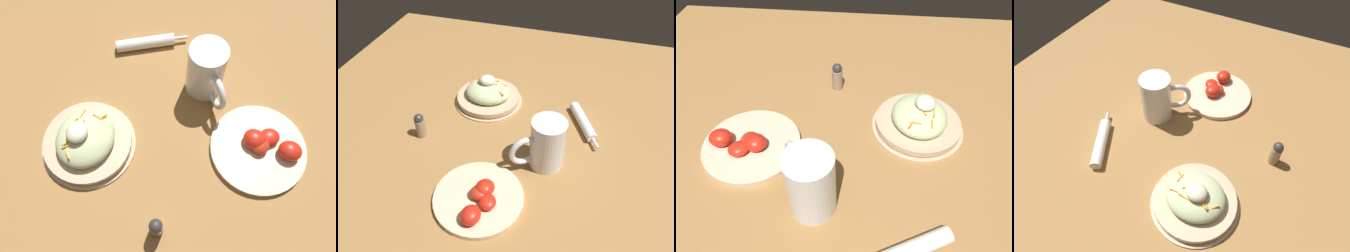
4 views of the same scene
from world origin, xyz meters
TOP-DOWN VIEW (x-y plane):
  - ground_plane at (0.00, 0.00)m, footprint 1.43×1.43m
  - salad_plate at (0.11, -0.16)m, footprint 0.22×0.22m
  - beer_mug at (-0.12, 0.06)m, footprint 0.13×0.11m
  - napkin_roll at (-0.20, -0.12)m, footprint 0.11×0.18m
  - tomato_plate at (0.01, 0.22)m, footprint 0.22×0.22m
  - salt_shaker at (0.25, 0.05)m, footprint 0.03×0.03m

SIDE VIEW (x-z plane):
  - ground_plane at x=0.00m, z-range 0.00..0.00m
  - tomato_plate at x=0.01m, z-range -0.01..0.04m
  - napkin_roll at x=-0.20m, z-range 0.00..0.03m
  - salad_plate at x=0.11m, z-range -0.02..0.07m
  - salt_shaker at x=0.25m, z-range 0.00..0.08m
  - beer_mug at x=-0.12m, z-range -0.01..0.14m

